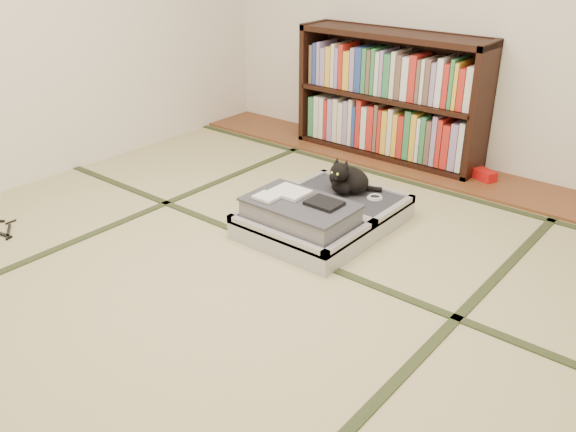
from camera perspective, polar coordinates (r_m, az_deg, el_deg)
The scene contains 8 objects.
floor at distance 3.09m, azimuth -4.86°, elevation -6.12°, with size 4.50×4.50×0.00m, color #CCBB88.
wood_strip at distance 4.58m, azimuth 12.71°, elevation 4.41°, with size 4.00×0.50×0.02m, color brown.
red_item at distance 4.43m, azimuth 17.93°, elevation 3.67°, with size 0.15×0.09×0.07m, color red.
tatami_borders at distance 3.41m, azimuth 0.88°, elevation -2.69°, with size 4.00×4.50×0.01m.
bookcase at distance 4.67m, azimuth 9.48°, elevation 10.81°, with size 1.46×0.33×0.94m.
suitcase at distance 3.53m, azimuth 2.99°, elevation 0.04°, with size 0.69×0.92×0.27m.
cat at distance 3.71m, azimuth 5.53°, elevation 3.43°, with size 0.31×0.31×0.25m.
cable_coil at distance 3.69m, azimuth 8.13°, elevation 1.74°, with size 0.10×0.10×0.02m.
Camera 1 is at (1.85, -1.86, 1.62)m, focal length 38.00 mm.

